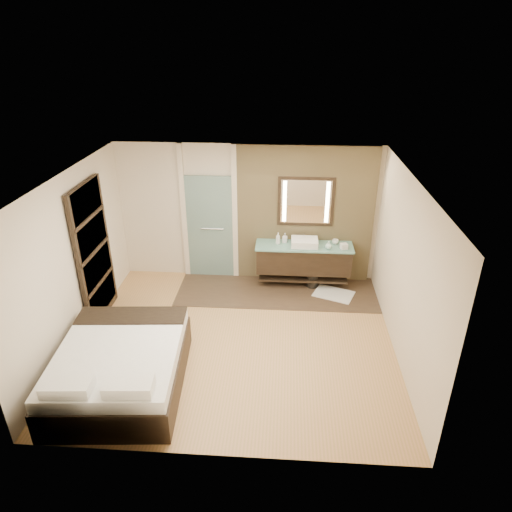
# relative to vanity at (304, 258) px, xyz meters

# --- Properties ---
(floor) EXTENTS (5.00, 5.00, 0.00)m
(floor) POSITION_rel_vanity_xyz_m (-1.10, -1.92, -0.58)
(floor) COLOR #AD8448
(floor) RESTS_ON ground
(tile_strip) EXTENTS (3.80, 1.30, 0.01)m
(tile_strip) POSITION_rel_vanity_xyz_m (-0.50, -0.32, -0.57)
(tile_strip) COLOR #3D2B21
(tile_strip) RESTS_ON floor
(stone_wall) EXTENTS (2.60, 0.08, 2.70)m
(stone_wall) POSITION_rel_vanity_xyz_m (0.00, 0.29, 0.77)
(stone_wall) COLOR tan
(stone_wall) RESTS_ON floor
(vanity) EXTENTS (1.85, 0.55, 0.88)m
(vanity) POSITION_rel_vanity_xyz_m (0.00, 0.00, 0.00)
(vanity) COLOR black
(vanity) RESTS_ON stone_wall
(mirror_unit) EXTENTS (1.06, 0.04, 0.96)m
(mirror_unit) POSITION_rel_vanity_xyz_m (0.00, 0.24, 1.07)
(mirror_unit) COLOR black
(mirror_unit) RESTS_ON stone_wall
(frosted_door) EXTENTS (1.10, 0.12, 2.70)m
(frosted_door) POSITION_rel_vanity_xyz_m (-1.85, 0.28, 0.56)
(frosted_door) COLOR #A3CEC7
(frosted_door) RESTS_ON floor
(shoji_partition) EXTENTS (0.06, 1.20, 2.40)m
(shoji_partition) POSITION_rel_vanity_xyz_m (-3.53, -1.32, 0.63)
(shoji_partition) COLOR black
(shoji_partition) RESTS_ON floor
(bed) EXTENTS (1.82, 2.21, 0.81)m
(bed) POSITION_rel_vanity_xyz_m (-2.59, -3.08, -0.25)
(bed) COLOR black
(bed) RESTS_ON floor
(bath_mat) EXTENTS (0.85, 0.73, 0.02)m
(bath_mat) POSITION_rel_vanity_xyz_m (0.59, -0.36, -0.56)
(bath_mat) COLOR silver
(bath_mat) RESTS_ON floor
(waste_bin) EXTENTS (0.29, 0.29, 0.29)m
(waste_bin) POSITION_rel_vanity_xyz_m (0.19, -0.07, -0.44)
(waste_bin) COLOR black
(waste_bin) RESTS_ON floor
(tissue_box) EXTENTS (0.15, 0.15, 0.10)m
(tissue_box) POSITION_rel_vanity_xyz_m (0.73, -0.11, 0.33)
(tissue_box) COLOR silver
(tissue_box) RESTS_ON vanity
(soap_bottle_a) EXTENTS (0.10, 0.10, 0.23)m
(soap_bottle_a) POSITION_rel_vanity_xyz_m (-0.50, 0.02, 0.40)
(soap_bottle_a) COLOR silver
(soap_bottle_a) RESTS_ON vanity
(soap_bottle_b) EXTENTS (0.10, 0.10, 0.19)m
(soap_bottle_b) POSITION_rel_vanity_xyz_m (-0.37, 0.10, 0.38)
(soap_bottle_b) COLOR #B2B2B2
(soap_bottle_b) RESTS_ON vanity
(soap_bottle_c) EXTENTS (0.12, 0.12, 0.15)m
(soap_bottle_c) POSITION_rel_vanity_xyz_m (0.44, -0.14, 0.36)
(soap_bottle_c) COLOR silver
(soap_bottle_c) RESTS_ON vanity
(cup) EXTENTS (0.14, 0.14, 0.09)m
(cup) POSITION_rel_vanity_xyz_m (0.59, 0.09, 0.33)
(cup) COLOR white
(cup) RESTS_ON vanity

